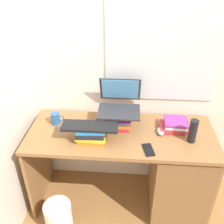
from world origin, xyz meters
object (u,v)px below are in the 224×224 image
at_px(book_stack_tall, 118,119).
at_px(water_bottle, 193,131).
at_px(computer_mouse, 161,131).
at_px(cell_phone, 148,150).
at_px(wastebasket, 59,218).
at_px(keyboard, 90,126).
at_px(mug, 56,119).
at_px(book_stack_keyboard_riser, 91,134).
at_px(book_stack_side, 175,126).
at_px(desk, 165,170).
at_px(laptop, 119,102).

height_order(book_stack_tall, water_bottle, water_bottle).
bearing_deg(computer_mouse, cell_phone, -115.68).
relative_size(cell_phone, wastebasket, 0.47).
bearing_deg(water_bottle, wastebasket, -163.95).
relative_size(keyboard, mug, 3.80).
bearing_deg(cell_phone, book_stack_keyboard_riser, 155.84).
xyz_separation_m(keyboard, computer_mouse, (0.54, 0.12, -0.10)).
bearing_deg(mug, computer_mouse, -4.58).
bearing_deg(water_bottle, book_stack_side, 125.55).
relative_size(desk, book_stack_tall, 6.74).
bearing_deg(laptop, water_bottle, -21.32).
bearing_deg(book_stack_side, desk, -113.58).
height_order(desk, book_stack_keyboard_riser, book_stack_keyboard_riser).
height_order(book_stack_side, mug, mug).
bearing_deg(cell_phone, computer_mouse, 51.87).
distance_m(book_stack_tall, cell_phone, 0.37).
height_order(water_bottle, cell_phone, water_bottle).
relative_size(laptop, computer_mouse, 3.22).
distance_m(desk, wastebasket, 0.97).
xyz_separation_m(book_stack_keyboard_riser, wastebasket, (-0.26, -0.25, -0.68)).
relative_size(book_stack_side, cell_phone, 1.76).
xyz_separation_m(desk, computer_mouse, (-0.07, 0.04, 0.37)).
bearing_deg(book_stack_side, laptop, 171.08).
distance_m(mug, water_bottle, 1.10).
relative_size(book_stack_tall, computer_mouse, 2.13).
relative_size(laptop, water_bottle, 1.78).
xyz_separation_m(book_stack_keyboard_riser, book_stack_side, (0.65, 0.19, -0.02)).
distance_m(mug, cell_phone, 0.81).
height_order(desk, laptop, laptop).
bearing_deg(book_stack_keyboard_riser, computer_mouse, 13.63).
relative_size(desk, mug, 13.52).
height_order(book_stack_side, wastebasket, book_stack_side).
bearing_deg(desk, keyboard, -172.49).
bearing_deg(desk, wastebasket, -158.81).
distance_m(computer_mouse, mug, 0.87).
bearing_deg(book_stack_keyboard_riser, desk, 8.12).
bearing_deg(book_stack_tall, keyboard, -137.22).
relative_size(book_stack_keyboard_riser, keyboard, 0.55).
bearing_deg(mug, wastebasket, -81.69).
distance_m(desk, cell_phone, 0.43).
relative_size(book_stack_tall, water_bottle, 1.17).
bearing_deg(laptop, cell_phone, -56.50).
bearing_deg(keyboard, wastebasket, -135.13).
xyz_separation_m(desk, water_bottle, (0.15, -0.04, 0.45)).
height_order(mug, wastebasket, mug).
bearing_deg(keyboard, book_stack_side, 15.17).
xyz_separation_m(desk, keyboard, (-0.62, -0.08, 0.47)).
height_order(book_stack_tall, computer_mouse, book_stack_tall).
xyz_separation_m(book_stack_keyboard_riser, computer_mouse, (0.54, 0.13, -0.04)).
relative_size(desk, keyboard, 3.56).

